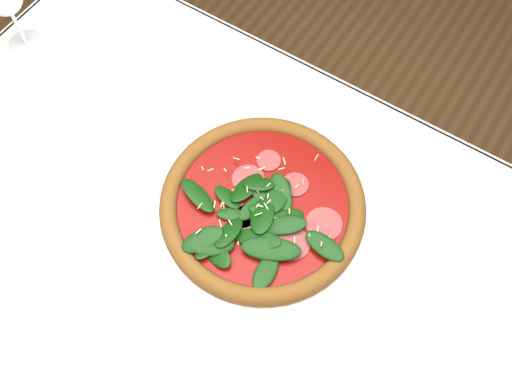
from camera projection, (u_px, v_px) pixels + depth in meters
The scene contains 4 objects.
ground at pixel (231, 348), 1.57m from camera, with size 6.00×6.00×0.00m, color brown.
dining_table at pixel (216, 269), 0.99m from camera, with size 1.21×0.81×0.75m.
plate at pixel (262, 210), 0.92m from camera, with size 0.38×0.38×0.02m.
pizza at pixel (263, 204), 0.90m from camera, with size 0.37×0.37×0.04m.
Camera 1 is at (0.24, -0.24, 1.59)m, focal length 40.00 mm.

